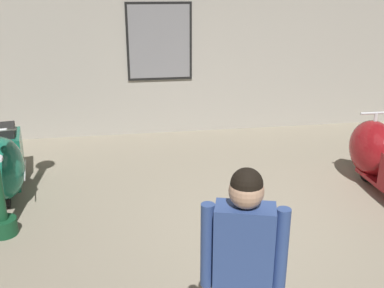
# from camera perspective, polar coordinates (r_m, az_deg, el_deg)

# --- Properties ---
(ground_plane) EXTENTS (60.00, 60.00, 0.00)m
(ground_plane) POSITION_cam_1_polar(r_m,az_deg,el_deg) (4.80, 8.90, -12.04)
(ground_plane) COLOR gray
(showroom_back_wall) EXTENTS (18.00, 0.24, 3.85)m
(showroom_back_wall) POSITION_cam_1_polar(r_m,az_deg,el_deg) (7.85, 0.77, 15.46)
(showroom_back_wall) COLOR #ADA89E
(showroom_back_wall) RESTS_ON ground
(scooter_0) EXTENTS (0.71, 1.64, 0.97)m
(scooter_0) POSITION_cam_1_polar(r_m,az_deg,el_deg) (5.95, -23.02, -2.26)
(scooter_0) COLOR black
(scooter_0) RESTS_ON ground
(scooter_1) EXTENTS (0.53, 1.60, 0.97)m
(scooter_1) POSITION_cam_1_polar(r_m,az_deg,el_deg) (6.11, 23.30, -1.69)
(scooter_1) COLOR black
(scooter_1) RESTS_ON ground
(visitor_0) EXTENTS (0.50, 0.32, 1.54)m
(visitor_0) POSITION_cam_1_polar(r_m,az_deg,el_deg) (2.82, 6.56, -15.42)
(visitor_0) COLOR black
(visitor_0) RESTS_ON ground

